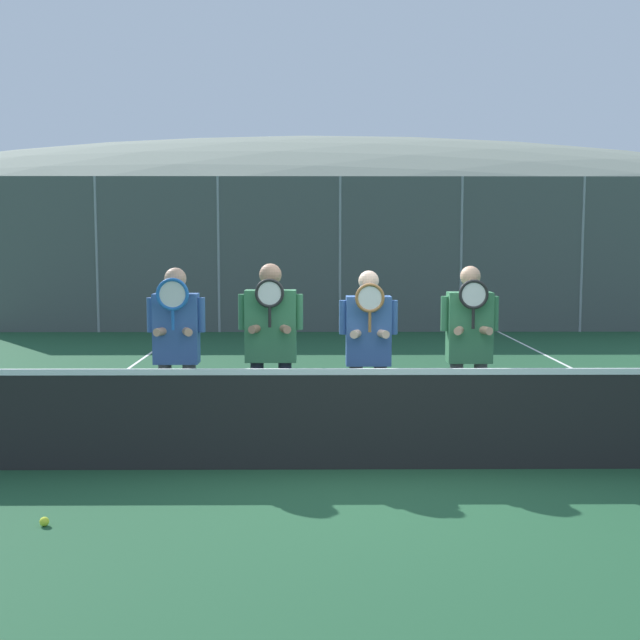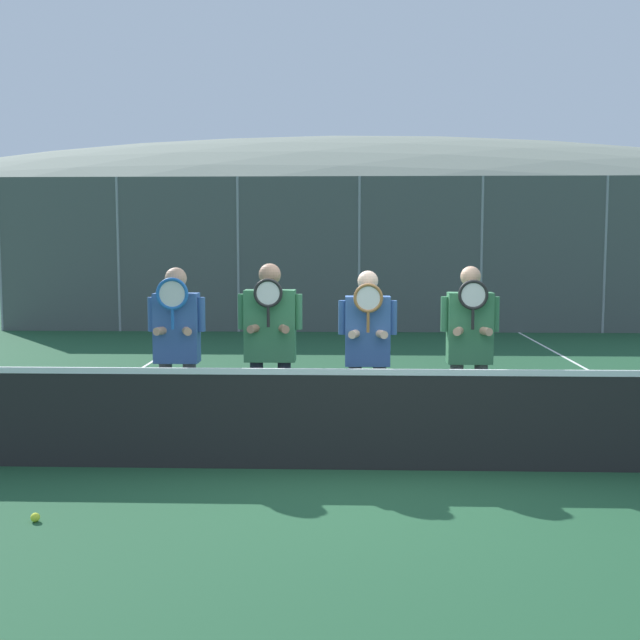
% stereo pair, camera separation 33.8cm
% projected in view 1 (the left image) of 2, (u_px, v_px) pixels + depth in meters
% --- Properties ---
extents(ground_plane, '(120.00, 120.00, 0.00)m').
position_uv_depth(ground_plane, '(379.00, 469.00, 7.24)').
color(ground_plane, '#1E4C2D').
extents(hill_distant, '(103.98, 57.77, 20.22)m').
position_uv_depth(hill_distant, '(320.00, 264.00, 68.09)').
color(hill_distant, gray).
rests_on(hill_distant, ground_plane).
extents(clubhouse_building, '(15.76, 5.50, 3.75)m').
position_uv_depth(clubhouse_building, '(313.00, 245.00, 25.06)').
color(clubhouse_building, beige).
rests_on(clubhouse_building, ground_plane).
extents(fence_back, '(16.32, 0.06, 3.46)m').
position_uv_depth(fence_back, '(340.00, 255.00, 17.86)').
color(fence_back, gray).
rests_on(fence_back, ground_plane).
extents(tennis_net, '(9.62, 0.09, 1.02)m').
position_uv_depth(tennis_net, '(380.00, 417.00, 7.19)').
color(tennis_net, gray).
rests_on(tennis_net, ground_plane).
extents(court_line_left_sideline, '(0.05, 16.00, 0.01)m').
position_uv_depth(court_line_left_sideline, '(80.00, 402.00, 10.19)').
color(court_line_left_sideline, white).
rests_on(court_line_left_sideline, ground_plane).
extents(court_line_right_sideline, '(0.05, 16.00, 0.01)m').
position_uv_depth(court_line_right_sideline, '(639.00, 401.00, 10.25)').
color(court_line_right_sideline, white).
rests_on(court_line_right_sideline, ground_plane).
extents(player_leftmost, '(0.57, 0.34, 1.80)m').
position_uv_depth(player_leftmost, '(176.00, 343.00, 7.80)').
color(player_leftmost, '#56565B').
rests_on(player_leftmost, ground_plane).
extents(player_center_left, '(0.63, 0.34, 1.84)m').
position_uv_depth(player_center_left, '(271.00, 340.00, 7.79)').
color(player_center_left, '#232838').
rests_on(player_center_left, ground_plane).
extents(player_center_right, '(0.57, 0.34, 1.77)m').
position_uv_depth(player_center_right, '(368.00, 346.00, 7.78)').
color(player_center_right, '#56565B').
rests_on(player_center_right, ground_plane).
extents(player_rightmost, '(0.56, 0.34, 1.81)m').
position_uv_depth(player_rightmost, '(469.00, 343.00, 7.81)').
color(player_rightmost, '#56565B').
rests_on(player_rightmost, ground_plane).
extents(car_far_left, '(4.07, 2.07, 1.70)m').
position_uv_depth(car_far_left, '(126.00, 286.00, 20.66)').
color(car_far_left, black).
rests_on(car_far_left, ground_plane).
extents(car_left_of_center, '(4.22, 2.07, 1.65)m').
position_uv_depth(car_left_of_center, '(315.00, 286.00, 20.95)').
color(car_left_of_center, maroon).
rests_on(car_left_of_center, ground_plane).
extents(car_center, '(4.61, 2.00, 1.83)m').
position_uv_depth(car_center, '(510.00, 283.00, 21.02)').
color(car_center, slate).
rests_on(car_center, ground_plane).
extents(tennis_ball_on_court, '(0.07, 0.07, 0.07)m').
position_uv_depth(tennis_ball_on_court, '(44.00, 522.00, 5.79)').
color(tennis_ball_on_court, '#CCDB33').
rests_on(tennis_ball_on_court, ground_plane).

